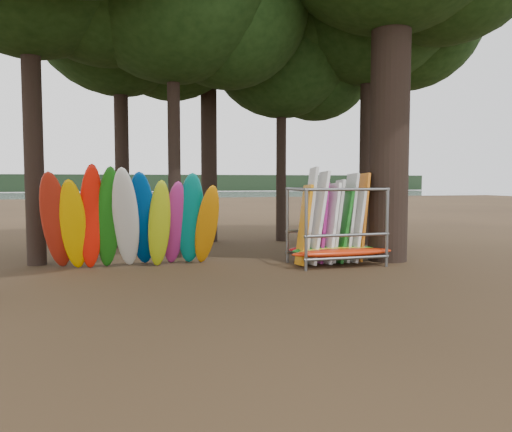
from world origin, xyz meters
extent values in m
plane|color=#47331E|center=(0.00, 0.00, 0.00)|extent=(120.00, 120.00, 0.00)
plane|color=gray|center=(0.00, 60.00, 0.00)|extent=(160.00, 160.00, 0.00)
cube|color=black|center=(0.00, 110.00, 2.00)|extent=(160.00, 4.00, 4.00)
cylinder|color=black|center=(-5.84, 2.73, 5.68)|extent=(0.55, 0.55, 11.36)
cylinder|color=black|center=(-3.29, 5.99, 5.25)|extent=(0.51, 0.51, 10.50)
ellipsoid|color=black|center=(-3.29, 5.99, 8.93)|extent=(7.73, 7.73, 6.72)
cylinder|color=black|center=(0.15, 6.96, 5.94)|extent=(0.65, 0.65, 11.89)
cylinder|color=black|center=(3.04, 6.35, 4.74)|extent=(0.41, 0.41, 9.49)
ellipsoid|color=black|center=(3.04, 6.35, 8.07)|extent=(6.98, 6.98, 6.07)
cylinder|color=black|center=(-1.73, 3.07, 5.25)|extent=(0.40, 0.40, 10.51)
cylinder|color=black|center=(5.85, 4.39, 5.82)|extent=(0.51, 0.51, 11.63)
cylinder|color=black|center=(4.54, 0.56, 6.56)|extent=(1.19, 1.19, 13.13)
ellipsoid|color=red|center=(-5.15, 1.32, 1.36)|extent=(0.90, 1.97, 2.86)
ellipsoid|color=#F7B500|center=(-4.69, 1.18, 1.26)|extent=(0.82, 1.56, 2.65)
ellipsoid|color=#FF190A|center=(-4.23, 1.16, 1.46)|extent=(0.80, 1.39, 3.02)
ellipsoid|color=#196613|center=(-3.78, 1.21, 1.43)|extent=(0.82, 1.57, 2.98)
ellipsoid|color=silver|center=(-3.32, 1.08, 1.42)|extent=(0.95, 1.92, 2.97)
ellipsoid|color=#034093|center=(-2.86, 1.33, 1.36)|extent=(1.01, 1.98, 2.89)
ellipsoid|color=#9DB113|center=(-2.41, 1.11, 1.25)|extent=(0.73, 1.17, 2.59)
ellipsoid|color=#A8277A|center=(-1.95, 1.34, 1.23)|extent=(0.74, 1.57, 2.61)
ellipsoid|color=#067972|center=(-1.49, 1.27, 1.35)|extent=(0.85, 1.58, 2.83)
ellipsoid|color=orange|center=(-1.04, 1.18, 1.18)|extent=(0.79, 1.54, 2.47)
ellipsoid|color=red|center=(2.66, -0.18, 0.42)|extent=(3.14, 0.55, 0.24)
ellipsoid|color=gold|center=(2.66, 0.08, 0.42)|extent=(2.60, 0.55, 0.24)
ellipsoid|color=#186E20|center=(2.66, 0.43, 0.42)|extent=(2.65, 0.55, 0.24)
ellipsoid|color=red|center=(2.66, 0.77, 0.42)|extent=(2.60, 0.55, 0.24)
cube|color=orange|center=(1.69, 0.42, 1.18)|extent=(0.44, 0.76, 2.38)
cube|color=silver|center=(1.91, 0.59, 1.44)|extent=(0.55, 0.77, 2.89)
cube|color=white|center=(2.12, 0.39, 1.38)|extent=(0.63, 0.81, 2.77)
cube|color=#981974|center=(2.34, 0.61, 1.21)|extent=(0.39, 0.76, 2.45)
cube|color=white|center=(2.55, 0.43, 1.20)|extent=(0.51, 0.80, 2.43)
cube|color=silver|center=(2.76, 0.53, 1.25)|extent=(0.51, 0.75, 2.52)
cube|color=#186D1B|center=(2.98, 0.42, 1.12)|extent=(0.54, 0.74, 2.25)
cube|color=silver|center=(3.19, 0.56, 1.35)|extent=(0.54, 0.81, 2.72)
cube|color=white|center=(3.40, 0.46, 1.12)|extent=(0.51, 0.78, 2.26)
cube|color=orange|center=(3.62, 0.62, 1.35)|extent=(0.50, 0.82, 2.72)
camera|label=1|loc=(-3.71, -13.10, 2.47)|focal=35.00mm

